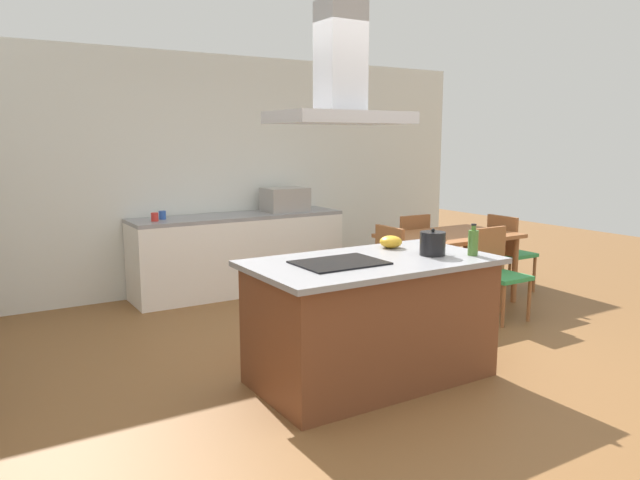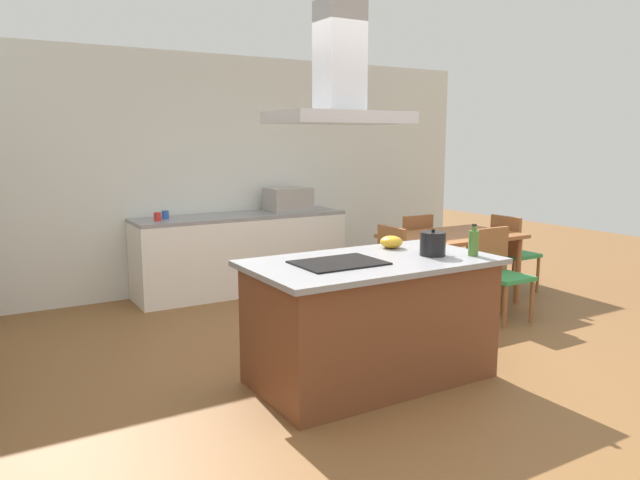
% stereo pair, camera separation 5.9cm
% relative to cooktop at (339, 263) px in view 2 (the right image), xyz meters
% --- Properties ---
extents(ground, '(16.00, 16.00, 0.00)m').
position_rel_cooktop_xyz_m(ground, '(0.28, 1.50, -0.91)').
color(ground, brown).
extents(wall_back, '(7.20, 0.10, 2.70)m').
position_rel_cooktop_xyz_m(wall_back, '(0.28, 3.25, 0.44)').
color(wall_back, silver).
rests_on(wall_back, ground).
extents(kitchen_island, '(1.79, 0.99, 0.90)m').
position_rel_cooktop_xyz_m(kitchen_island, '(0.28, 0.00, -0.45)').
color(kitchen_island, brown).
rests_on(kitchen_island, ground).
extents(cooktop, '(0.60, 0.44, 0.01)m').
position_rel_cooktop_xyz_m(cooktop, '(0.00, 0.00, 0.00)').
color(cooktop, black).
rests_on(cooktop, kitchen_island).
extents(tea_kettle, '(0.24, 0.19, 0.20)m').
position_rel_cooktop_xyz_m(tea_kettle, '(0.76, -0.11, 0.08)').
color(tea_kettle, black).
rests_on(tea_kettle, kitchen_island).
extents(olive_oil_bottle, '(0.08, 0.08, 0.24)m').
position_rel_cooktop_xyz_m(olive_oil_bottle, '(1.01, -0.27, 0.09)').
color(olive_oil_bottle, '#47722D').
rests_on(olive_oil_bottle, kitchen_island).
extents(mixing_bowl, '(0.18, 0.18, 0.10)m').
position_rel_cooktop_xyz_m(mixing_bowl, '(0.68, 0.29, 0.04)').
color(mixing_bowl, gold).
rests_on(mixing_bowl, kitchen_island).
extents(back_counter, '(2.44, 0.62, 0.90)m').
position_rel_cooktop_xyz_m(back_counter, '(0.52, 2.88, -0.46)').
color(back_counter, white).
rests_on(back_counter, ground).
extents(countertop_microwave, '(0.50, 0.38, 0.28)m').
position_rel_cooktop_xyz_m(countertop_microwave, '(1.13, 2.88, 0.13)').
color(countertop_microwave, '#9E9993').
rests_on(countertop_microwave, back_counter).
extents(coffee_mug_red, '(0.08, 0.08, 0.09)m').
position_rel_cooktop_xyz_m(coffee_mug_red, '(-0.45, 2.82, 0.04)').
color(coffee_mug_red, red).
rests_on(coffee_mug_red, back_counter).
extents(coffee_mug_blue, '(0.08, 0.08, 0.09)m').
position_rel_cooktop_xyz_m(coffee_mug_blue, '(-0.33, 2.94, 0.04)').
color(coffee_mug_blue, '#2D56B2').
rests_on(coffee_mug_blue, back_counter).
extents(dining_table, '(1.40, 0.90, 0.75)m').
position_rel_cooktop_xyz_m(dining_table, '(2.25, 1.27, -0.24)').
color(dining_table, '#995B33').
rests_on(dining_table, ground).
extents(chair_facing_island, '(0.42, 0.42, 0.89)m').
position_rel_cooktop_xyz_m(chair_facing_island, '(2.25, 0.61, -0.40)').
color(chair_facing_island, '#33934C').
rests_on(chair_facing_island, ground).
extents(chair_at_right_end, '(0.42, 0.42, 0.89)m').
position_rel_cooktop_xyz_m(chair_at_right_end, '(3.16, 1.27, -0.40)').
color(chair_at_right_end, '#33934C').
rests_on(chair_at_right_end, ground).
extents(chair_facing_back_wall, '(0.42, 0.42, 0.89)m').
position_rel_cooktop_xyz_m(chair_facing_back_wall, '(2.25, 1.94, -0.40)').
color(chair_facing_back_wall, '#33934C').
rests_on(chair_facing_back_wall, ground).
extents(chair_at_left_end, '(0.42, 0.42, 0.89)m').
position_rel_cooktop_xyz_m(chair_at_left_end, '(1.33, 1.27, -0.40)').
color(chair_at_left_end, '#33934C').
rests_on(chair_at_left_end, ground).
extents(range_hood, '(0.90, 0.55, 0.78)m').
position_rel_cooktop_xyz_m(range_hood, '(0.00, 0.00, 1.20)').
color(range_hood, '#ADADB2').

